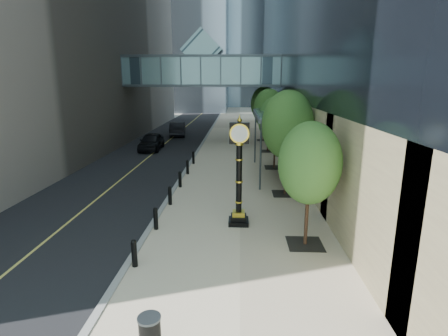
{
  "coord_description": "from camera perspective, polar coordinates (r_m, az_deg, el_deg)",
  "views": [
    {
      "loc": [
        0.93,
        -9.98,
        6.35
      ],
      "look_at": [
        0.23,
        5.88,
        2.46
      ],
      "focal_mm": 28.0,
      "sensor_mm": 36.0,
      "label": 1
    }
  ],
  "objects": [
    {
      "name": "bollard_row",
      "position": [
        20.18,
        -7.95,
        -3.19
      ],
      "size": [
        0.2,
        16.2,
        0.9
      ],
      "color": "black",
      "rests_on": "sidewalk"
    },
    {
      "name": "distant_tower_c",
      "position": [
        132.76,
        -0.56,
        25.12
      ],
      "size": [
        22.0,
        22.0,
        65.0
      ],
      "primitive_type": "cube",
      "color": "#99AEC1",
      "rests_on": "ground"
    },
    {
      "name": "skywalk",
      "position": [
        38.2,
        -3.5,
        15.78
      ],
      "size": [
        17.0,
        4.2,
        5.8
      ],
      "color": "slate",
      "rests_on": "ground"
    },
    {
      "name": "entrance_canopy",
      "position": [
        24.21,
        8.67,
        8.5
      ],
      "size": [
        3.0,
        8.0,
        4.38
      ],
      "color": "#383F44",
      "rests_on": "ground"
    },
    {
      "name": "street_trees",
      "position": [
        27.41,
        8.21,
        8.45
      ],
      "size": [
        2.89,
        28.64,
        5.93
      ],
      "color": "black",
      "rests_on": "sidewalk"
    },
    {
      "name": "trash_bin",
      "position": [
        9.35,
        -11.98,
        -25.21
      ],
      "size": [
        0.58,
        0.58,
        0.9
      ],
      "primitive_type": "cylinder",
      "rotation": [
        0.0,
        0.0,
        -0.13
      ],
      "color": "black",
      "rests_on": "sidewalk"
    },
    {
      "name": "ground",
      "position": [
        11.86,
        -2.48,
        -18.61
      ],
      "size": [
        320.0,
        320.0,
        0.0
      ],
      "primitive_type": "plane",
      "color": "gray",
      "rests_on": "ground"
    },
    {
      "name": "sidewalk",
      "position": [
        50.37,
        2.61,
        6.54
      ],
      "size": [
        8.0,
        180.0,
        0.06
      ],
      "primitive_type": "cube",
      "color": "beige",
      "rests_on": "ground"
    },
    {
      "name": "street_clock",
      "position": [
        15.53,
        2.46,
        -1.92
      ],
      "size": [
        0.91,
        0.91,
        4.83
      ],
      "rotation": [
        0.0,
        0.0,
        0.0
      ],
      "color": "black",
      "rests_on": "sidewalk"
    },
    {
      "name": "car_near",
      "position": [
        34.44,
        -11.77,
        4.25
      ],
      "size": [
        2.05,
        4.82,
        1.62
      ],
      "primitive_type": "imported",
      "rotation": [
        0.0,
        0.0,
        0.03
      ],
      "color": "black",
      "rests_on": "road"
    },
    {
      "name": "car_far",
      "position": [
        43.31,
        -7.56,
        6.36
      ],
      "size": [
        2.44,
        5.3,
        1.68
      ],
      "primitive_type": "imported",
      "rotation": [
        0.0,
        0.0,
        3.27
      ],
      "color": "black",
      "rests_on": "road"
    },
    {
      "name": "curb",
      "position": [
        50.53,
        -1.96,
        6.58
      ],
      "size": [
        0.25,
        180.0,
        0.07
      ],
      "primitive_type": "cube",
      "color": "gray",
      "rests_on": "ground"
    },
    {
      "name": "road",
      "position": [
        51.0,
        -6.47,
        6.54
      ],
      "size": [
        8.0,
        180.0,
        0.02
      ],
      "primitive_type": "cube",
      "color": "black",
      "rests_on": "ground"
    },
    {
      "name": "pedestrian",
      "position": [
        23.09,
        11.36,
        -0.08
      ],
      "size": [
        0.75,
        0.64,
        1.75
      ],
      "primitive_type": "imported",
      "rotation": [
        0.0,
        0.0,
        2.72
      ],
      "color": "#A6A198",
      "rests_on": "sidewalk"
    }
  ]
}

